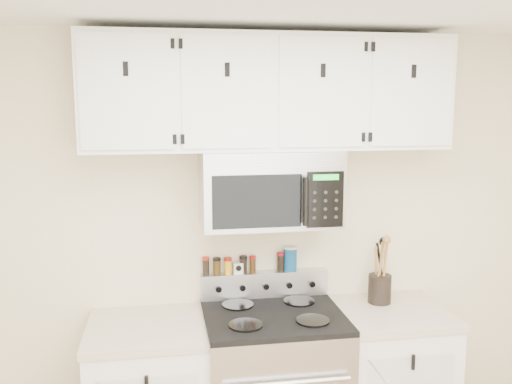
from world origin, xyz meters
TOP-DOWN VIEW (x-y plane):
  - back_wall at (0.00, 1.75)m, footprint 3.50×0.01m
  - base_cabinet_right at (0.69, 1.45)m, footprint 0.64×0.62m
  - microwave at (0.00, 1.55)m, footprint 0.76×0.44m
  - upper_cabinets at (-0.00, 1.58)m, footprint 2.00×0.35m
  - utensil_crock at (0.67, 1.57)m, footprint 0.13×0.13m
  - kitchen_timer at (-0.16, 1.71)m, footprint 0.06×0.05m
  - salt_canister at (0.16, 1.71)m, footprint 0.08×0.08m
  - spice_jar_0 at (-0.35, 1.71)m, footprint 0.04×0.04m
  - spice_jar_1 at (-0.28, 1.71)m, footprint 0.05×0.05m
  - spice_jar_2 at (-0.22, 1.71)m, footprint 0.05×0.05m
  - spice_jar_3 at (-0.13, 1.71)m, footprint 0.05×0.05m
  - spice_jar_4 at (-0.07, 1.71)m, footprint 0.04×0.04m
  - spice_jar_5 at (0.10, 1.71)m, footprint 0.05×0.05m
  - spice_jar_6 at (0.14, 1.71)m, footprint 0.04×0.04m
  - spice_jar_7 at (0.17, 1.71)m, footprint 0.04×0.04m

SIDE VIEW (x-z plane):
  - base_cabinet_right at x=0.69m, z-range 0.00..0.92m
  - utensil_crock at x=0.67m, z-range 0.82..1.22m
  - kitchen_timer at x=-0.16m, z-range 1.10..1.16m
  - spice_jar_2 at x=-0.22m, z-range 1.10..1.20m
  - spice_jar_1 at x=-0.28m, z-range 1.10..1.20m
  - spice_jar_7 at x=0.17m, z-range 1.10..1.20m
  - spice_jar_4 at x=-0.07m, z-range 1.10..1.20m
  - spice_jar_3 at x=-0.13m, z-range 1.10..1.20m
  - spice_jar_6 at x=0.14m, z-range 1.10..1.20m
  - spice_jar_0 at x=-0.35m, z-range 1.10..1.21m
  - spice_jar_5 at x=0.10m, z-range 1.10..1.21m
  - salt_canister at x=0.16m, z-range 1.10..1.25m
  - back_wall at x=0.00m, z-range 0.00..2.50m
  - microwave at x=0.00m, z-range 1.42..1.84m
  - upper_cabinets at x=0.00m, z-range 1.84..2.46m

